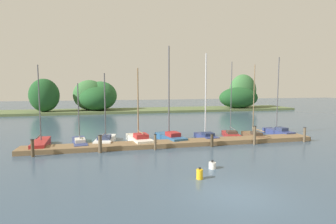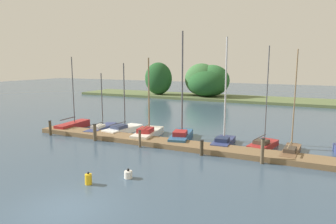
# 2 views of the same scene
# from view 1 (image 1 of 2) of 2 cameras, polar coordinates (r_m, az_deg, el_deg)

# --- Properties ---
(ground) EXTENTS (160.00, 160.00, 0.00)m
(ground) POSITION_cam_1_polar(r_m,az_deg,el_deg) (12.82, 14.34, -16.69)
(ground) COLOR #384C60
(dock_pier) EXTENTS (23.67, 1.80, 0.35)m
(dock_pier) POSITION_cam_1_polar(r_m,az_deg,el_deg) (22.08, 1.92, -6.54)
(dock_pier) COLOR brown
(dock_pier) RESTS_ON ground
(far_shore) EXTENTS (60.95, 8.00, 6.99)m
(far_shore) POSITION_cam_1_polar(r_m,az_deg,el_deg) (50.15, -4.98, 2.82)
(far_shore) COLOR #56663D
(far_shore) RESTS_ON ground
(sailboat_0) EXTENTS (1.23, 3.98, 6.38)m
(sailboat_0) POSITION_cam_1_polar(r_m,az_deg,el_deg) (23.37, -25.10, -5.96)
(sailboat_0) COLOR maroon
(sailboat_0) RESTS_ON ground
(sailboat_1) EXTENTS (1.60, 4.49, 4.99)m
(sailboat_1) POSITION_cam_1_polar(r_m,az_deg,el_deg) (23.27, -18.05, -5.94)
(sailboat_1) COLOR navy
(sailboat_1) RESTS_ON ground
(sailboat_2) EXTENTS (1.92, 4.11, 5.84)m
(sailboat_2) POSITION_cam_1_polar(r_m,az_deg,el_deg) (23.50, -13.00, -5.58)
(sailboat_2) COLOR white
(sailboat_2) RESTS_ON ground
(sailboat_3) EXTENTS (1.93, 4.49, 6.26)m
(sailboat_3) POSITION_cam_1_polar(r_m,az_deg,el_deg) (23.05, -6.12, -5.53)
(sailboat_3) COLOR silver
(sailboat_3) RESTS_ON ground
(sailboat_4) EXTENTS (2.12, 4.39, 8.17)m
(sailboat_4) POSITION_cam_1_polar(r_m,az_deg,el_deg) (23.80, 0.38, -5.01)
(sailboat_4) COLOR #285684
(sailboat_4) RESTS_ON ground
(sailboat_5) EXTENTS (1.33, 3.40, 7.63)m
(sailboat_5) POSITION_cam_1_polar(r_m,az_deg,el_deg) (24.71, 7.93, -4.69)
(sailboat_5) COLOR navy
(sailboat_5) RESTS_ON ground
(sailboat_6) EXTENTS (1.82, 3.43, 6.99)m
(sailboat_6) POSITION_cam_1_polar(r_m,az_deg,el_deg) (26.28, 13.01, -4.43)
(sailboat_6) COLOR maroon
(sailboat_6) RESTS_ON ground
(sailboat_7) EXTENTS (1.14, 3.87, 6.71)m
(sailboat_7) POSITION_cam_1_polar(r_m,az_deg,el_deg) (26.32, 17.52, -4.52)
(sailboat_7) COLOR brown
(sailboat_7) RESTS_ON ground
(sailboat_8) EXTENTS (1.38, 3.77, 7.51)m
(sailboat_8) POSITION_cam_1_polar(r_m,az_deg,el_deg) (28.83, 21.98, -3.67)
(sailboat_8) COLOR navy
(sailboat_8) RESTS_ON ground
(mooring_piling_0) EXTENTS (0.25, 0.25, 1.22)m
(mooring_piling_0) POSITION_cam_1_polar(r_m,az_deg,el_deg) (20.60, -26.54, -6.77)
(mooring_piling_0) COLOR #4C3D28
(mooring_piling_0) RESTS_ON ground
(mooring_piling_1) EXTENTS (0.30, 0.30, 1.29)m
(mooring_piling_1) POSITION_cam_1_polar(r_m,az_deg,el_deg) (20.17, -14.05, -6.49)
(mooring_piling_1) COLOR brown
(mooring_piling_1) RESTS_ON ground
(mooring_piling_2) EXTENTS (0.20, 0.20, 1.20)m
(mooring_piling_2) POSITION_cam_1_polar(r_m,az_deg,el_deg) (20.41, -2.70, -6.31)
(mooring_piling_2) COLOR brown
(mooring_piling_2) RESTS_ON ground
(mooring_piling_3) EXTENTS (0.26, 0.26, 1.01)m
(mooring_piling_3) POSITION_cam_1_polar(r_m,az_deg,el_deg) (21.74, 9.20, -5.90)
(mooring_piling_3) COLOR #3D3323
(mooring_piling_3) RESTS_ON ground
(mooring_piling_4) EXTENTS (0.24, 0.24, 1.52)m
(mooring_piling_4) POSITION_cam_1_polar(r_m,az_deg,el_deg) (23.36, 17.72, -4.65)
(mooring_piling_4) COLOR brown
(mooring_piling_4) RESTS_ON ground
(mooring_piling_5) EXTENTS (0.23, 0.23, 1.26)m
(mooring_piling_5) POSITION_cam_1_polar(r_m,az_deg,el_deg) (25.98, 26.73, -4.26)
(mooring_piling_5) COLOR brown
(mooring_piling_5) RESTS_ON ground
(channel_buoy_0) EXTENTS (0.42, 0.42, 0.52)m
(channel_buoy_0) POSITION_cam_1_polar(r_m,az_deg,el_deg) (16.27, 9.29, -10.97)
(channel_buoy_0) COLOR white
(channel_buoy_0) RESTS_ON ground
(channel_buoy_1) EXTENTS (0.34, 0.34, 0.63)m
(channel_buoy_1) POSITION_cam_1_polar(r_m,az_deg,el_deg) (14.46, 6.65, -12.80)
(channel_buoy_1) COLOR gold
(channel_buoy_1) RESTS_ON ground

